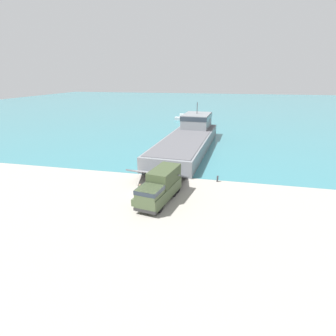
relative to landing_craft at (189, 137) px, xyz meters
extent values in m
plane|color=#9E998E|center=(-2.38, -21.55, -1.87)|extent=(240.00, 240.00, 0.00)
cube|color=teal|center=(-2.38, 73.52, -1.86)|extent=(240.00, 180.00, 0.01)
cube|color=gray|center=(-0.14, -2.21, -0.70)|extent=(9.49, 29.28, 2.33)
cube|color=#56565B|center=(-0.14, -2.21, 0.50)|extent=(8.81, 28.09, 0.08)
cube|color=gray|center=(0.49, 7.66, 1.93)|extent=(5.88, 8.40, 2.94)
cube|color=#28333D|center=(0.49, 7.66, 2.81)|extent=(6.04, 8.49, 0.88)
cylinder|color=#3F3F42|center=(0.49, 7.66, 4.60)|extent=(0.16, 0.16, 2.40)
cube|color=#56565B|center=(-1.21, -19.06, -0.61)|extent=(6.83, 5.38, 2.28)
cube|color=#475638|center=(0.24, -23.94, -0.82)|extent=(3.60, 7.54, 1.27)
cube|color=#475638|center=(-0.18, -26.29, 0.24)|extent=(2.61, 2.81, 0.85)
cube|color=#28333D|center=(-0.18, -26.29, 0.45)|extent=(2.69, 2.85, 0.42)
cube|color=#3C492E|center=(0.46, -22.72, 0.66)|extent=(3.03, 4.91, 1.69)
cube|color=#2D2D2D|center=(-0.38, -27.42, -1.30)|extent=(2.41, 0.66, 0.32)
cylinder|color=black|center=(0.78, -26.31, -1.23)|extent=(0.64, 1.33, 1.27)
cylinder|color=black|center=(-1.08, -25.98, -1.23)|extent=(0.64, 1.33, 1.27)
cylinder|color=black|center=(1.47, -22.43, -1.23)|extent=(0.64, 1.33, 1.27)
cylinder|color=black|center=(-0.39, -22.10, -1.23)|extent=(0.64, 1.33, 1.27)
cylinder|color=black|center=(1.66, -21.35, -1.23)|extent=(0.64, 1.33, 1.27)
cylinder|color=black|center=(-0.19, -21.02, -1.23)|extent=(0.64, 1.33, 1.27)
cylinder|color=#475638|center=(-2.01, -23.60, -1.46)|extent=(0.14, 0.14, 0.81)
cylinder|color=#475638|center=(-2.16, -23.70, -1.46)|extent=(0.14, 0.14, 0.81)
cube|color=#475638|center=(-2.08, -23.65, -0.74)|extent=(0.50, 0.44, 0.64)
sphere|color=tan|center=(-2.08, -23.65, -0.31)|extent=(0.22, 0.22, 0.22)
cube|color=#B7BABF|center=(-6.24, 31.40, -1.42)|extent=(5.44, 2.23, 0.91)
cube|color=silver|center=(-6.64, 31.37, -0.46)|extent=(1.69, 1.39, 1.00)
cylinder|color=#333338|center=(6.15, -16.97, -1.54)|extent=(0.22, 0.22, 0.65)
sphere|color=#333338|center=(6.15, -16.97, -1.15)|extent=(0.25, 0.25, 0.25)
cube|color=#475638|center=(-1.95, -25.41, -1.49)|extent=(0.89, 1.02, 0.75)
camera|label=1|loc=(6.71, -48.95, 11.06)|focal=28.00mm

